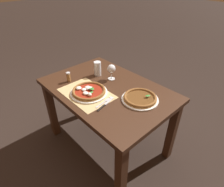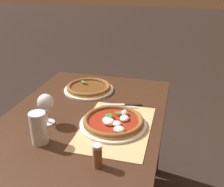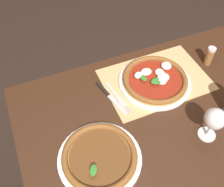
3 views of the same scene
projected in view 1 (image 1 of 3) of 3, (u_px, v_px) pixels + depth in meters
name	position (u px, v px, depth m)	size (l,w,h in m)	color
ground_plane	(108.00, 143.00, 2.13)	(24.00, 24.00, 0.00)	black
dining_table	(107.00, 98.00, 1.78)	(1.21, 0.82, 0.74)	#382114
paper_placemat	(87.00, 93.00, 1.64)	(0.48, 0.33, 0.00)	tan
pizza_near	(89.00, 91.00, 1.63)	(0.33, 0.33, 0.05)	white
pizza_far	(140.00, 98.00, 1.55)	(0.31, 0.31, 0.04)	white
wine_glass	(111.00, 69.00, 1.80)	(0.08, 0.08, 0.16)	silver
pint_glass	(98.00, 69.00, 1.89)	(0.07, 0.07, 0.15)	silver
fork	(104.00, 102.00, 1.53)	(0.05, 0.20, 0.00)	#B7B7BC
knife	(106.00, 104.00, 1.51)	(0.07, 0.21, 0.01)	black
pepper_shaker	(69.00, 77.00, 1.79)	(0.04, 0.04, 0.10)	brown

